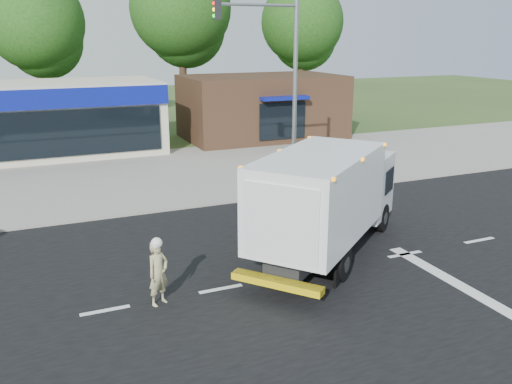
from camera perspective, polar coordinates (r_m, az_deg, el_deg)
ground at (r=15.78m, az=6.69°, el=-8.24°), size 120.00×120.00×0.00m
road_asphalt at (r=15.78m, az=6.69°, el=-8.22°), size 60.00×14.00×0.02m
sidewalk at (r=22.78m, az=-3.52°, el=-0.24°), size 60.00×2.40×0.12m
parking_apron at (r=28.15m, az=-7.52°, el=2.74°), size 60.00×9.00×0.02m
lane_markings at (r=15.45m, az=13.62°, el=-9.10°), size 55.20×7.00×0.01m
ems_box_truck at (r=16.29m, az=7.58°, el=-0.28°), size 7.25×6.56×3.33m
emergency_worker at (r=13.72m, az=-10.26°, el=-8.28°), size 0.73×0.64×1.78m
brown_storefront at (r=35.67m, az=0.67°, el=8.97°), size 10.00×6.70×4.00m
traffic_signal_pole at (r=22.25m, az=2.64°, el=12.13°), size 3.51×0.25×8.00m
background_trees at (r=41.08m, az=-14.77°, el=16.94°), size 36.77×7.39×12.10m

